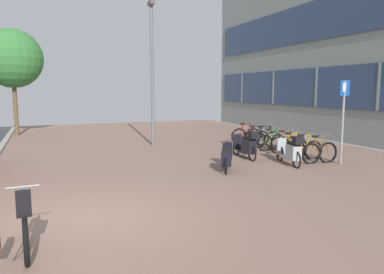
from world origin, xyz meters
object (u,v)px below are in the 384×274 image
bicycle_rack_06 (256,138)px  bicycle_rack_07 (246,136)px  bicycle_foreground (23,229)px  scooter_near (247,146)px  parking_sign (343,113)px  bicycle_rack_01 (305,150)px  bicycle_rack_02 (292,147)px  bicycle_rack_05 (265,139)px  scooter_far (227,158)px  bicycle_rack_00 (320,153)px  bicycle_rack_04 (271,142)px  street_tree (12,59)px  bicycle_rack_03 (285,144)px  scooter_mid (291,151)px  lamp_post (152,67)px

bicycle_rack_06 → bicycle_rack_07: bicycle_rack_07 is taller
bicycle_foreground → scooter_near: bearing=36.7°
parking_sign → bicycle_rack_07: bearing=94.9°
bicycle_rack_01 → bicycle_rack_07: size_ratio=0.95×
bicycle_rack_02 → bicycle_rack_05: size_ratio=0.94×
bicycle_rack_05 → scooter_far: size_ratio=0.90×
bicycle_rack_00 → scooter_far: bicycle_rack_00 is taller
bicycle_rack_04 → bicycle_foreground: bearing=-144.3°
scooter_near → bicycle_rack_00: bearing=-40.7°
scooter_far → street_tree: size_ratio=0.28×
bicycle_foreground → bicycle_rack_03: (9.13, 5.75, -0.06)m
bicycle_rack_07 → bicycle_rack_04: bearing=-91.8°
bicycle_rack_00 → bicycle_rack_07: (0.08, 4.87, -0.00)m
bicycle_rack_06 → scooter_mid: size_ratio=0.70×
scooter_mid → scooter_far: bearing=176.5°
bicycle_rack_00 → scooter_far: (-3.43, 0.23, 0.03)m
scooter_near → lamp_post: lamp_post is taller
bicycle_rack_03 → lamp_post: lamp_post is taller
bicycle_rack_02 → bicycle_rack_01: bearing=-87.3°
bicycle_rack_06 → parking_sign: (0.39, -4.59, 1.36)m
bicycle_rack_04 → street_tree: 14.13m
scooter_mid → parking_sign: 2.13m
bicycle_rack_01 → bicycle_rack_06: size_ratio=1.05×
bicycle_rack_01 → bicycle_foreground: bearing=-154.0°
bicycle_foreground → bicycle_rack_01: size_ratio=1.08×
bicycle_rack_00 → scooter_far: 3.43m
bicycle_rack_02 → scooter_far: bicycle_rack_02 is taller
bicycle_rack_00 → scooter_far: size_ratio=0.89×
scooter_far → parking_sign: parking_sign is taller
bicycle_rack_02 → bicycle_rack_07: 3.48m
bicycle_rack_00 → bicycle_rack_03: (0.18, 2.09, -0.02)m
bicycle_rack_01 → scooter_near: scooter_near is taller
bicycle_rack_03 → bicycle_rack_07: bicycle_rack_07 is taller
bicycle_rack_06 → scooter_far: bicycle_rack_06 is taller
bicycle_foreground → bicycle_rack_05: 11.59m
bicycle_rack_02 → street_tree: size_ratio=0.24×
scooter_mid → street_tree: 15.34m
bicycle_rack_07 → scooter_far: bicycle_rack_07 is taller
bicycle_rack_00 → bicycle_rack_01: bicycle_rack_00 is taller
bicycle_foreground → parking_sign: size_ratio=0.52×
bicycle_rack_06 → bicycle_rack_07: size_ratio=0.90×
street_tree → scooter_mid: bearing=-54.1°
bicycle_rack_01 → bicycle_rack_06: 3.48m
bicycle_rack_03 → bicycle_rack_05: bicycle_rack_05 is taller
scooter_near → lamp_post: 5.68m
bicycle_rack_00 → scooter_near: (-1.87, 1.61, 0.12)m
scooter_far → bicycle_foreground: bearing=-144.9°
bicycle_rack_07 → street_tree: 12.89m
bicycle_rack_00 → lamp_post: size_ratio=0.23×
parking_sign → bicycle_rack_06: bearing=94.9°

